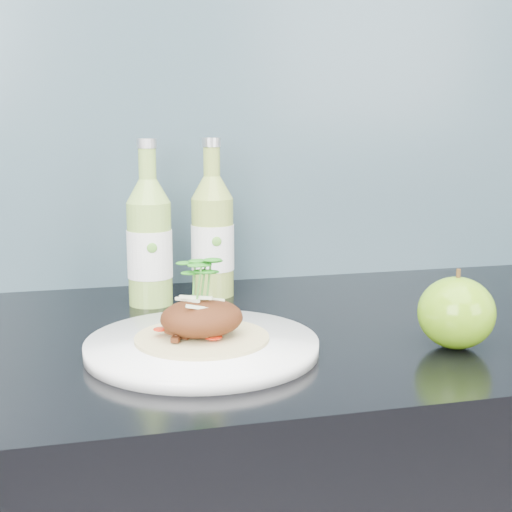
# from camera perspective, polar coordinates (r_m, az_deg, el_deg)

# --- Properties ---
(subway_backsplash) EXTENTS (4.00, 0.02, 0.70)m
(subway_backsplash) POSITION_cam_1_polar(r_m,az_deg,el_deg) (1.19, -2.79, 14.77)
(subway_backsplash) COLOR #6B95A8
(subway_backsplash) RESTS_ON kitchen_counter
(dinner_plate) EXTENTS (0.28, 0.28, 0.02)m
(dinner_plate) POSITION_cam_1_polar(r_m,az_deg,el_deg) (0.84, -4.33, -7.19)
(dinner_plate) COLOR white
(dinner_plate) RESTS_ON kitchen_counter
(pork_taco) EXTENTS (0.16, 0.16, 0.10)m
(pork_taco) POSITION_cam_1_polar(r_m,az_deg,el_deg) (0.83, -4.36, -4.78)
(pork_taco) COLOR tan
(pork_taco) RESTS_ON dinner_plate
(green_apple) EXTENTS (0.11, 0.11, 0.10)m
(green_apple) POSITION_cam_1_polar(r_m,az_deg,el_deg) (0.88, 15.73, -4.40)
(green_apple) COLOR #57840E
(green_apple) RESTS_ON kitchen_counter
(cider_bottle_left) EXTENTS (0.09, 0.09, 0.24)m
(cider_bottle_left) POSITION_cam_1_polar(r_m,az_deg,el_deg) (1.05, -8.52, 1.07)
(cider_bottle_left) COLOR #88B24A
(cider_bottle_left) RESTS_ON kitchen_counter
(cider_bottle_right) EXTENTS (0.08, 0.08, 0.24)m
(cider_bottle_right) POSITION_cam_1_polar(r_m,az_deg,el_deg) (1.09, -3.50, 1.56)
(cider_bottle_right) COLOR #8DA545
(cider_bottle_right) RESTS_ON kitchen_counter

